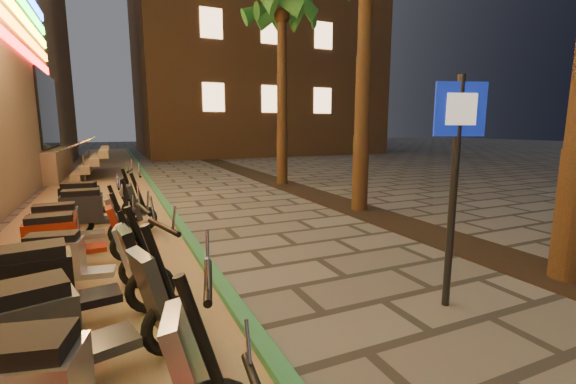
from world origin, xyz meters
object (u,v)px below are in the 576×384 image
scooter_9 (71,238)px  scooter_10 (73,225)px  scooter_11 (98,209)px  pedestrian_sign (456,161)px  scooter_12 (93,200)px  scooter_6 (62,329)px  scooter_7 (62,283)px  scooter_8 (75,260)px

scooter_9 → scooter_10: size_ratio=0.99×
scooter_11 → pedestrian_sign: bearing=-51.2°
scooter_10 → scooter_12: (0.23, 2.07, 0.04)m
scooter_6 → scooter_7: size_ratio=1.01×
scooter_12 → scooter_6: bearing=-78.4°
scooter_11 → scooter_7: bearing=-91.9°
scooter_8 → scooter_9: bearing=106.1°
scooter_7 → scooter_11: (0.21, 3.89, -0.03)m
pedestrian_sign → scooter_7: bearing=-177.4°
pedestrian_sign → scooter_10: size_ratio=1.67×
scooter_10 → scooter_11: bearing=68.3°
pedestrian_sign → scooter_11: pedestrian_sign is taller
scooter_8 → scooter_9: 1.04m
pedestrian_sign → scooter_12: (-4.01, 6.14, -1.21)m
scooter_7 → scooter_12: bearing=81.1°
scooter_7 → scooter_8: bearing=80.0°
scooter_6 → scooter_12: bearing=74.9°
scooter_6 → scooter_8: bearing=76.7°
scooter_7 → scooter_11: scooter_7 is taller
pedestrian_sign → scooter_6: (-3.99, 0.08, -1.18)m
scooter_9 → scooter_12: 2.95m
scooter_7 → scooter_9: (-0.10, 2.04, -0.07)m
scooter_7 → pedestrian_sign: bearing=-23.5°
scooter_7 → scooter_9: 2.05m
scooter_12 → scooter_8: bearing=-79.4°
scooter_6 → scooter_7: scooter_6 is taller
scooter_6 → scooter_10: size_ratio=1.14×
scooter_8 → scooter_12: size_ratio=0.88×
pedestrian_sign → scooter_6: 4.16m
scooter_11 → scooter_12: bearing=97.5°
scooter_8 → scooter_10: 1.91m
scooter_7 → scooter_10: bearing=84.9°
scooter_10 → pedestrian_sign: bearing=-45.8°
pedestrian_sign → scooter_8: bearing=170.3°
scooter_6 → scooter_8: size_ratio=1.20×
scooter_8 → scooter_11: scooter_11 is taller
scooter_8 → scooter_11: size_ratio=0.88×
scooter_12 → scooter_9: bearing=-82.4°
pedestrian_sign → scooter_7: 4.42m
pedestrian_sign → scooter_12: bearing=141.5°
scooter_10 → scooter_11: (0.35, 0.98, 0.04)m
scooter_8 → scooter_9: (-0.14, 1.03, 0.02)m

